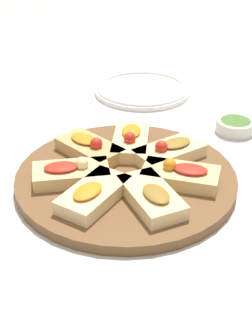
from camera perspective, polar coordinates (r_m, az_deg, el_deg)
The scene contains 11 objects.
ground_plane at distance 0.77m, azimuth 0.00°, elevation -1.80°, with size 3.00×3.00×0.00m, color beige.
serving_board at distance 0.77m, azimuth 0.00°, elevation -1.26°, with size 0.36×0.36×0.02m, color brown.
focaccia_slice_0 at distance 0.69m, azimuth -3.98°, elevation -3.21°, with size 0.13×0.13×0.03m.
focaccia_slice_1 at distance 0.69m, azimuth 3.12°, elevation -3.49°, with size 0.13×0.09×0.03m.
focaccia_slice_2 at distance 0.74m, azimuth 6.67°, elevation -0.83°, with size 0.11×0.13×0.04m.
focaccia_slice_3 at distance 0.80m, azimuth 5.31°, elevation 1.98°, with size 0.10×0.13×0.04m.
focaccia_slice_4 at distance 0.83m, azimuth 0.56°, elevation 3.31°, with size 0.13×0.09×0.04m.
focaccia_slice_5 at distance 0.81m, azimuth -4.46°, elevation 2.44°, with size 0.13×0.12×0.04m.
focaccia_slice_6 at distance 0.75m, azimuth -6.76°, elevation -0.43°, with size 0.07×0.12×0.04m.
plate_left at distance 1.11m, azimuth 2.01°, elevation 9.56°, with size 0.22×0.22×0.02m.
dipping_bowl at distance 0.95m, azimuth 13.16°, elevation 5.05°, with size 0.08×0.08×0.02m.
Camera 1 is at (0.63, -0.13, 0.42)m, focal length 50.00 mm.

